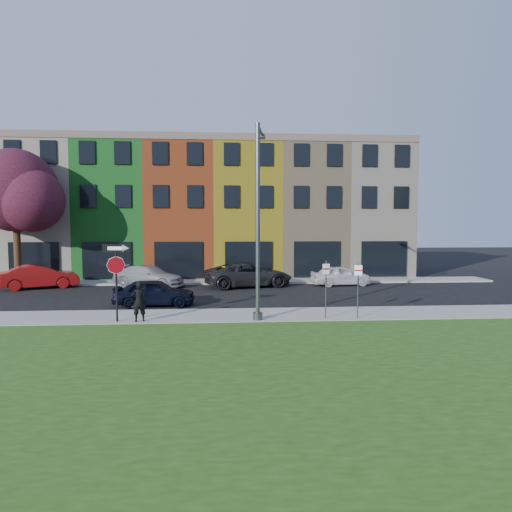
{
  "coord_description": "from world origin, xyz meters",
  "views": [
    {
      "loc": [
        -1.84,
        -16.57,
        4.04
      ],
      "look_at": [
        -0.35,
        4.0,
        2.6
      ],
      "focal_mm": 32.0,
      "sensor_mm": 36.0,
      "label": 1
    }
  ],
  "objects": [
    {
      "name": "parked_car_white",
      "position": [
        5.89,
        12.84,
        0.67
      ],
      "size": [
        2.44,
        4.26,
        1.33
      ],
      "primitive_type": "imported",
      "rotation": [
        0.0,
        0.0,
        1.68
      ],
      "color": "white",
      "rests_on": "ground"
    },
    {
      "name": "tree_purple",
      "position": [
        -15.18,
        14.32,
        6.09
      ],
      "size": [
        6.45,
        5.64,
        8.8
      ],
      "color": "black",
      "rests_on": "sidewalk_far"
    },
    {
      "name": "street_lamp",
      "position": [
        -0.39,
        2.11,
        4.14
      ],
      "size": [
        0.72,
        2.56,
        7.98
      ],
      "rotation": [
        0.0,
        0.0,
        -0.17
      ],
      "color": "#494C4E",
      "rests_on": "sidewalk_near"
    },
    {
      "name": "parked_car_silver",
      "position": [
        -6.63,
        13.12,
        0.69
      ],
      "size": [
        5.5,
        6.22,
        1.38
      ],
      "primitive_type": "imported",
      "rotation": [
        0.0,
        0.0,
        1.15
      ],
      "color": "#9F9FA3",
      "rests_on": "ground"
    },
    {
      "name": "rowhouse_block",
      "position": [
        -2.5,
        21.18,
        4.99
      ],
      "size": [
        30.0,
        10.12,
        10.0
      ],
      "color": "beige",
      "rests_on": "ground"
    },
    {
      "name": "sedan_near",
      "position": [
        -5.23,
        6.06,
        0.67
      ],
      "size": [
        1.74,
        4.02,
        1.35
      ],
      "primitive_type": "imported",
      "rotation": [
        0.0,
        0.0,
        1.59
      ],
      "color": "black",
      "rests_on": "ground"
    },
    {
      "name": "sidewalk_near",
      "position": [
        2.0,
        3.0,
        0.06
      ],
      "size": [
        40.0,
        3.0,
        0.12
      ],
      "primitive_type": "cube",
      "color": "gray",
      "rests_on": "ground"
    },
    {
      "name": "parked_car_red",
      "position": [
        -13.35,
        12.82,
        0.75
      ],
      "size": [
        4.88,
        5.72,
        1.51
      ],
      "primitive_type": "imported",
      "rotation": [
        0.0,
        0.0,
        1.97
      ],
      "color": "maroon",
      "rests_on": "ground"
    },
    {
      "name": "parking_sign_b",
      "position": [
        3.76,
        1.89,
        1.57
      ],
      "size": [
        0.3,
        0.16,
        2.34
      ],
      "rotation": [
        0.0,
        0.0,
        -0.41
      ],
      "color": "#494C4E",
      "rests_on": "sidewalk_near"
    },
    {
      "name": "parked_car_dark",
      "position": [
        -0.21,
        12.68,
        0.78
      ],
      "size": [
        5.4,
        6.94,
        1.57
      ],
      "primitive_type": "imported",
      "rotation": [
        0.0,
        0.0,
        1.83
      ],
      "color": "black",
      "rests_on": "ground"
    },
    {
      "name": "stop_sign",
      "position": [
        -6.12,
        1.93,
        2.34
      ],
      "size": [
        1.05,
        0.12,
        3.13
      ],
      "rotation": [
        0.0,
        0.0,
        -0.06
      ],
      "color": "black",
      "rests_on": "sidewalk_near"
    },
    {
      "name": "sidewalk_far",
      "position": [
        -3.0,
        15.0,
        0.06
      ],
      "size": [
        40.0,
        2.4,
        0.12
      ],
      "primitive_type": "cube",
      "color": "gray",
      "rests_on": "ground"
    },
    {
      "name": "parking_sign_a",
      "position": [
        2.42,
        1.96,
        1.61
      ],
      "size": [
        0.31,
        0.12,
        2.41
      ],
      "rotation": [
        0.0,
        0.0,
        0.27
      ],
      "color": "#494C4E",
      "rests_on": "sidewalk_near"
    },
    {
      "name": "ground",
      "position": [
        0.0,
        0.0,
        0.0
      ],
      "size": [
        120.0,
        120.0,
        0.0
      ],
      "primitive_type": "plane",
      "color": "black",
      "rests_on": "ground"
    },
    {
      "name": "man",
      "position": [
        -5.23,
        1.9,
        0.93
      ],
      "size": [
        0.81,
        0.72,
        1.63
      ],
      "primitive_type": "imported",
      "rotation": [
        0.0,
        0.0,
        3.44
      ],
      "color": "black",
      "rests_on": "sidewalk_near"
    }
  ]
}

